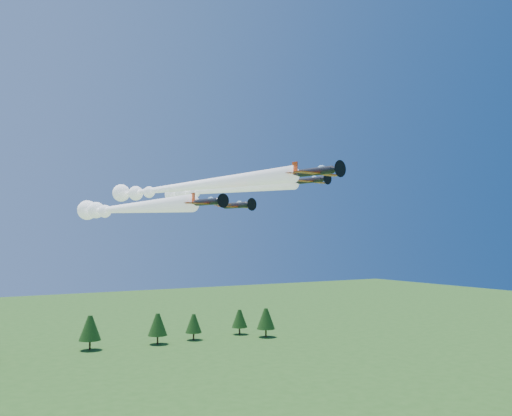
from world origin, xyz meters
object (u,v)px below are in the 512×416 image
plane_lead (181,187)px  plane_left (122,209)px  plane_right (214,190)px  plane_slot (236,205)px

plane_lead → plane_left: 13.08m
plane_left → plane_right: 20.23m
plane_left → plane_right: bearing=0.9°
plane_lead → plane_left: size_ratio=1.40×
plane_right → plane_left: bearing=178.8°
plane_lead → plane_left: (-12.05, -2.49, -4.44)m
plane_lead → plane_slot: (1.89, -17.56, -4.18)m
plane_slot → plane_right: bearing=61.2°
plane_right → plane_slot: (-5.47, -18.73, -4.11)m
plane_left → plane_slot: size_ratio=5.47×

